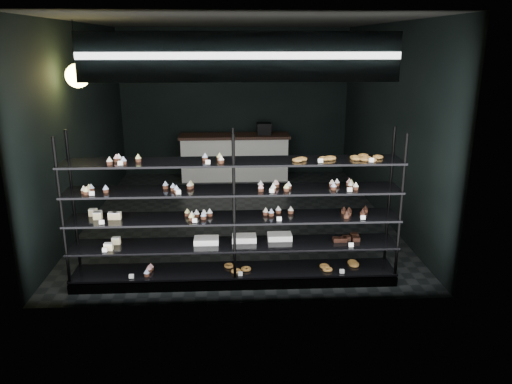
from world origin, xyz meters
TOP-DOWN VIEW (x-y plane):
  - room at (0.00, 0.00)m, footprint 5.01×6.01m
  - display_shelf at (-0.11, -2.45)m, footprint 4.00×0.50m
  - signage at (0.00, -2.93)m, footprint 3.30×0.05m
  - pendant_lamp at (-2.20, -1.01)m, footprint 0.33×0.33m
  - service_counter at (-0.01, 2.50)m, footprint 2.37×0.65m

SIDE VIEW (x-z plane):
  - service_counter at x=-0.01m, z-range -0.11..1.12m
  - display_shelf at x=-0.11m, z-range -0.33..1.58m
  - room at x=0.00m, z-range 0.00..3.20m
  - pendant_lamp at x=-2.20m, z-range 2.00..2.90m
  - signage at x=0.00m, z-range 2.50..3.00m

